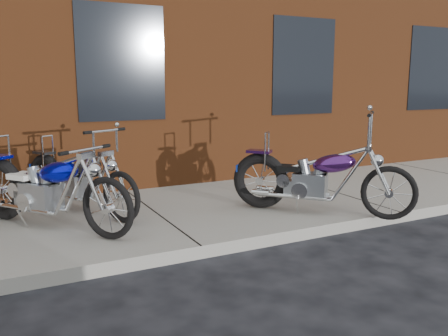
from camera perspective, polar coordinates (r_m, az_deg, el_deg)
ground at (r=5.27m, az=-2.72°, el=-10.89°), size 120.00×120.00×0.00m
sidewalk at (r=6.57m, az=-8.14°, el=-5.98°), size 22.00×3.00×0.15m
chopper_purple at (r=6.49m, az=11.11°, el=-1.56°), size 1.75×1.89×1.38m
chopper_blue at (r=6.11m, az=-20.55°, el=-2.68°), size 1.57×2.10×1.09m
chopper_third at (r=6.75m, az=-17.14°, el=-1.62°), size 1.13×2.11×1.17m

